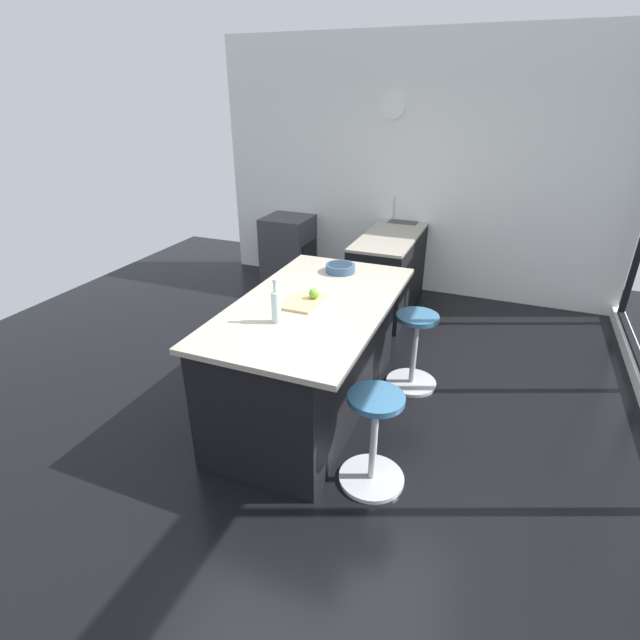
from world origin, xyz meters
The scene contains 11 objects.
ground_plane centered at (0.00, 0.00, 0.00)m, with size 8.10×8.10×0.00m, color black.
interior_partition_left centered at (-3.12, 0.00, 1.50)m, with size 0.15×4.97×2.99m.
sink_cabinet centered at (-2.77, -0.06, 0.45)m, with size 2.29×0.60×1.17m.
oven_range centered at (-2.77, -1.55, 0.43)m, with size 0.60×0.61×0.86m.
kitchen_island centered at (-0.16, -0.14, 0.48)m, with size 1.99×1.09×0.95m.
stool_by_window centered at (-0.79, 0.58, 0.32)m, with size 0.44×0.44×0.68m.
stool_middle centered at (0.47, 0.58, 0.32)m, with size 0.44×0.44×0.68m.
cutting_board centered at (-0.11, -0.16, 0.96)m, with size 0.36×0.24×0.02m, color tan.
apple_green centered at (-0.18, -0.10, 1.01)m, with size 0.08×0.08×0.08m, color #609E2D.
water_bottle centered at (0.25, -0.20, 1.07)m, with size 0.06×0.06×0.31m.
fruit_bowl centered at (-0.84, -0.13, 0.99)m, with size 0.25×0.25×0.07m.
Camera 1 is at (2.86, 1.17, 2.38)m, focal length 26.85 mm.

